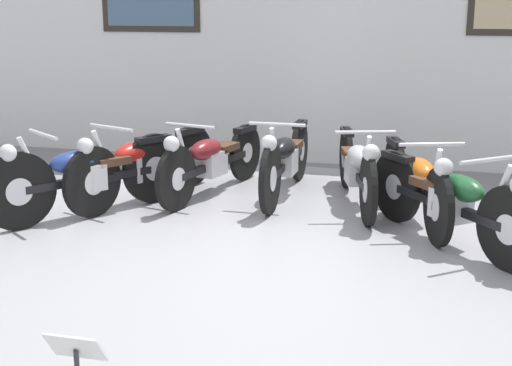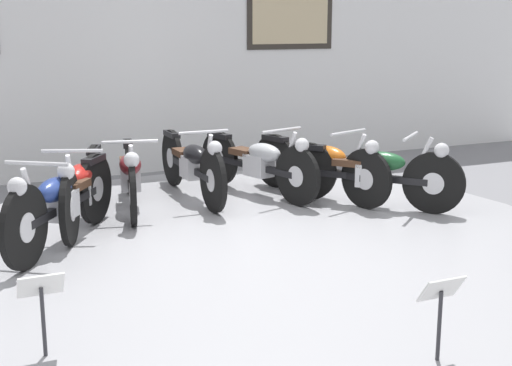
{
  "view_description": "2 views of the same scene",
  "coord_description": "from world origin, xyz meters",
  "px_view_note": "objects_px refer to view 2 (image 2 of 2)",
  "views": [
    {
      "loc": [
        1.49,
        -5.17,
        2.08
      ],
      "look_at": [
        0.07,
        0.21,
        0.66
      ],
      "focal_mm": 50.0,
      "sensor_mm": 36.0,
      "label": 1
    },
    {
      "loc": [
        -2.51,
        -5.64,
        2.08
      ],
      "look_at": [
        0.11,
        0.16,
        0.64
      ],
      "focal_mm": 50.0,
      "sensor_mm": 36.0,
      "label": 2
    }
  ],
  "objects_px": {
    "motorcycle_blue": "(61,200)",
    "motorcycle_black": "(192,163)",
    "info_placard_front_left": "(42,296)",
    "info_placard_front_centre": "(441,300)",
    "motorcycle_orange": "(321,164)",
    "motorcycle_green": "(373,171)",
    "motorcycle_red": "(82,185)",
    "motorcycle_maroon": "(130,173)",
    "motorcycle_silver": "(259,161)"
  },
  "relations": [
    {
      "from": "motorcycle_green",
      "to": "info_placard_front_left",
      "type": "relative_size",
      "value": 3.02
    },
    {
      "from": "motorcycle_black",
      "to": "info_placard_front_left",
      "type": "distance_m",
      "value": 3.84
    },
    {
      "from": "motorcycle_blue",
      "to": "motorcycle_red",
      "type": "height_order",
      "value": "motorcycle_blue"
    },
    {
      "from": "info_placard_front_centre",
      "to": "motorcycle_orange",
      "type": "bearing_deg",
      "value": 70.59
    },
    {
      "from": "motorcycle_red",
      "to": "motorcycle_orange",
      "type": "bearing_deg",
      "value": -0.04
    },
    {
      "from": "motorcycle_blue",
      "to": "motorcycle_black",
      "type": "xyz_separation_m",
      "value": [
        1.59,
        1.13,
        -0.01
      ]
    },
    {
      "from": "motorcycle_green",
      "to": "info_placard_front_centre",
      "type": "distance_m",
      "value": 3.49
    },
    {
      "from": "motorcycle_green",
      "to": "info_placard_front_centre",
      "type": "xyz_separation_m",
      "value": [
        -1.6,
        -3.11,
        -0.02
      ]
    },
    {
      "from": "motorcycle_silver",
      "to": "info_placard_front_centre",
      "type": "bearing_deg",
      "value": -100.14
    },
    {
      "from": "motorcycle_black",
      "to": "info_placard_front_centre",
      "type": "height_order",
      "value": "motorcycle_black"
    },
    {
      "from": "motorcycle_black",
      "to": "motorcycle_silver",
      "type": "bearing_deg",
      "value": -11.34
    },
    {
      "from": "motorcycle_maroon",
      "to": "motorcycle_orange",
      "type": "height_order",
      "value": "motorcycle_orange"
    },
    {
      "from": "motorcycle_green",
      "to": "info_placard_front_left",
      "type": "bearing_deg",
      "value": -149.79
    },
    {
      "from": "motorcycle_orange",
      "to": "info_placard_front_centre",
      "type": "xyz_separation_m",
      "value": [
        -1.3,
        -3.68,
        -0.01
      ]
    },
    {
      "from": "motorcycle_blue",
      "to": "motorcycle_black",
      "type": "distance_m",
      "value": 1.95
    },
    {
      "from": "info_placard_front_left",
      "to": "info_placard_front_centre",
      "type": "xyz_separation_m",
      "value": [
        2.05,
        -0.99,
        0.0
      ]
    },
    {
      "from": "motorcycle_blue",
      "to": "info_placard_front_centre",
      "type": "height_order",
      "value": "motorcycle_blue"
    },
    {
      "from": "motorcycle_blue",
      "to": "motorcycle_silver",
      "type": "xyz_separation_m",
      "value": [
        2.32,
        0.98,
        -0.02
      ]
    },
    {
      "from": "motorcycle_silver",
      "to": "motorcycle_orange",
      "type": "distance_m",
      "value": 0.7
    },
    {
      "from": "motorcycle_blue",
      "to": "motorcycle_maroon",
      "type": "distance_m",
      "value": 1.3
    },
    {
      "from": "motorcycle_blue",
      "to": "motorcycle_silver",
      "type": "bearing_deg",
      "value": 22.87
    },
    {
      "from": "motorcycle_maroon",
      "to": "motorcycle_green",
      "type": "xyz_separation_m",
      "value": [
        2.33,
        -0.98,
        0.01
      ]
    },
    {
      "from": "motorcycle_black",
      "to": "motorcycle_silver",
      "type": "distance_m",
      "value": 0.75
    },
    {
      "from": "info_placard_front_left",
      "to": "info_placard_front_centre",
      "type": "bearing_deg",
      "value": -25.67
    },
    {
      "from": "motorcycle_black",
      "to": "motorcycle_orange",
      "type": "height_order",
      "value": "motorcycle_black"
    },
    {
      "from": "info_placard_front_centre",
      "to": "motorcycle_black",
      "type": "bearing_deg",
      "value": 90.0
    },
    {
      "from": "motorcycle_blue",
      "to": "info_placard_front_left",
      "type": "xyz_separation_m",
      "value": [
        -0.46,
        -2.12,
        -0.03
      ]
    },
    {
      "from": "info_placard_front_left",
      "to": "info_placard_front_centre",
      "type": "distance_m",
      "value": 2.28
    },
    {
      "from": "motorcycle_orange",
      "to": "motorcycle_green",
      "type": "bearing_deg",
      "value": -62.41
    },
    {
      "from": "motorcycle_black",
      "to": "motorcycle_orange",
      "type": "xyz_separation_m",
      "value": [
        1.3,
        -0.55,
        -0.01
      ]
    },
    {
      "from": "motorcycle_black",
      "to": "info_placard_front_left",
      "type": "height_order",
      "value": "motorcycle_black"
    },
    {
      "from": "motorcycle_silver",
      "to": "motorcycle_green",
      "type": "height_order",
      "value": "same"
    },
    {
      "from": "motorcycle_red",
      "to": "info_placard_front_left",
      "type": "xyz_separation_m",
      "value": [
        -0.75,
        -2.7,
        -0.02
      ]
    },
    {
      "from": "motorcycle_blue",
      "to": "motorcycle_black",
      "type": "height_order",
      "value": "motorcycle_blue"
    },
    {
      "from": "info_placard_front_centre",
      "to": "motorcycle_green",
      "type": "bearing_deg",
      "value": 62.83
    },
    {
      "from": "motorcycle_orange",
      "to": "motorcycle_red",
      "type": "bearing_deg",
      "value": 179.96
    },
    {
      "from": "motorcycle_maroon",
      "to": "info_placard_front_centre",
      "type": "distance_m",
      "value": 4.15
    },
    {
      "from": "motorcycle_red",
      "to": "info_placard_front_centre",
      "type": "bearing_deg",
      "value": -70.59
    },
    {
      "from": "motorcycle_orange",
      "to": "motorcycle_green",
      "type": "xyz_separation_m",
      "value": [
        0.3,
        -0.57,
        0.0
      ]
    },
    {
      "from": "motorcycle_red",
      "to": "motorcycle_blue",
      "type": "bearing_deg",
      "value": -117.08
    },
    {
      "from": "motorcycle_maroon",
      "to": "motorcycle_red",
      "type": "bearing_deg",
      "value": -144.65
    },
    {
      "from": "motorcycle_blue",
      "to": "motorcycle_red",
      "type": "bearing_deg",
      "value": 62.92
    },
    {
      "from": "motorcycle_silver",
      "to": "motorcycle_maroon",
      "type": "bearing_deg",
      "value": -179.92
    },
    {
      "from": "motorcycle_blue",
      "to": "info_placard_front_left",
      "type": "relative_size",
      "value": 3.29
    },
    {
      "from": "motorcycle_green",
      "to": "info_placard_front_centre",
      "type": "height_order",
      "value": "motorcycle_green"
    },
    {
      "from": "motorcycle_red",
      "to": "motorcycle_maroon",
      "type": "distance_m",
      "value": 0.7
    },
    {
      "from": "motorcycle_black",
      "to": "motorcycle_maroon",
      "type": "bearing_deg",
      "value": -168.47
    },
    {
      "from": "motorcycle_red",
      "to": "info_placard_front_centre",
      "type": "xyz_separation_m",
      "value": [
        1.3,
        -3.68,
        -0.02
      ]
    },
    {
      "from": "motorcycle_silver",
      "to": "motorcycle_black",
      "type": "bearing_deg",
      "value": 168.66
    },
    {
      "from": "motorcycle_green",
      "to": "motorcycle_silver",
      "type": "bearing_deg",
      "value": 131.44
    }
  ]
}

